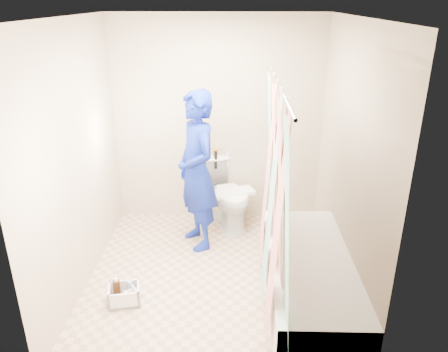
{
  "coord_description": "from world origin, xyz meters",
  "views": [
    {
      "loc": [
        0.21,
        -3.58,
        2.54
      ],
      "look_at": [
        0.1,
        0.43,
        0.89
      ],
      "focal_mm": 35.0,
      "sensor_mm": 36.0,
      "label": 1
    }
  ],
  "objects_px": {
    "bathtub": "(308,281)",
    "cleaning_caddy": "(125,295)",
    "plumber": "(197,172)",
    "toilet": "(229,194)"
  },
  "relations": [
    {
      "from": "toilet",
      "to": "cleaning_caddy",
      "type": "height_order",
      "value": "toilet"
    },
    {
      "from": "bathtub",
      "to": "cleaning_caddy",
      "type": "height_order",
      "value": "bathtub"
    },
    {
      "from": "bathtub",
      "to": "cleaning_caddy",
      "type": "distance_m",
      "value": 1.62
    },
    {
      "from": "bathtub",
      "to": "plumber",
      "type": "relative_size",
      "value": 1.02
    },
    {
      "from": "bathtub",
      "to": "plumber",
      "type": "bearing_deg",
      "value": 134.66
    },
    {
      "from": "toilet",
      "to": "plumber",
      "type": "relative_size",
      "value": 0.47
    },
    {
      "from": "plumber",
      "to": "cleaning_caddy",
      "type": "bearing_deg",
      "value": -55.82
    },
    {
      "from": "bathtub",
      "to": "toilet",
      "type": "distance_m",
      "value": 1.67
    },
    {
      "from": "bathtub",
      "to": "cleaning_caddy",
      "type": "bearing_deg",
      "value": 179.57
    },
    {
      "from": "cleaning_caddy",
      "to": "plumber",
      "type": "bearing_deg",
      "value": 49.99
    }
  ]
}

